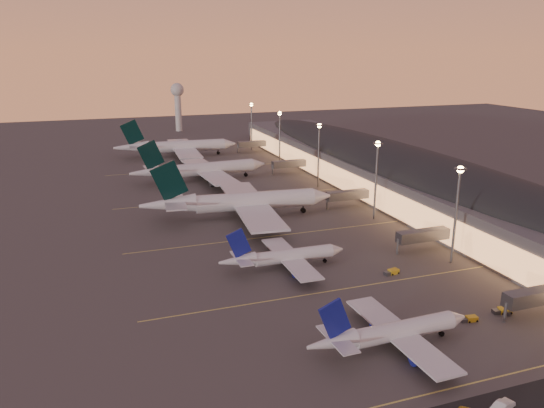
{
  "coord_description": "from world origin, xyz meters",
  "views": [
    {
      "loc": [
        -51.51,
        -106.13,
        53.55
      ],
      "look_at": [
        2.0,
        45.0,
        7.0
      ],
      "focal_mm": 35.0,
      "sensor_mm": 36.0,
      "label": 1
    }
  ],
  "objects_px": {
    "baggage_tug_c": "(392,272)",
    "service_van_e": "(503,406)",
    "airliner_wide_near": "(239,202)",
    "baggage_tug_a": "(503,311)",
    "airliner_wide_mid": "(201,170)",
    "baggage_tug_d": "(507,310)",
    "airliner_narrow_south": "(391,333)",
    "airliner_wide_far": "(177,147)",
    "radar_tower": "(178,99)",
    "baggage_tug_b": "(470,319)",
    "airliner_narrow_north": "(283,257)"
  },
  "relations": [
    {
      "from": "airliner_wide_far",
      "to": "airliner_wide_near",
      "type": "bearing_deg",
      "value": -86.33
    },
    {
      "from": "airliner_narrow_south",
      "to": "baggage_tug_b",
      "type": "relative_size",
      "value": 9.2
    },
    {
      "from": "airliner_narrow_north",
      "to": "airliner_wide_near",
      "type": "bearing_deg",
      "value": 89.06
    },
    {
      "from": "baggage_tug_c",
      "to": "service_van_e",
      "type": "distance_m",
      "value": 52.4
    },
    {
      "from": "baggage_tug_a",
      "to": "baggage_tug_c",
      "type": "distance_m",
      "value": 27.92
    },
    {
      "from": "radar_tower",
      "to": "service_van_e",
      "type": "xyz_separation_m",
      "value": [
        -4.62,
        -312.27,
        -21.06
      ]
    },
    {
      "from": "airliner_narrow_north",
      "to": "baggage_tug_a",
      "type": "relative_size",
      "value": 7.84
    },
    {
      "from": "airliner_wide_far",
      "to": "baggage_tug_d",
      "type": "relative_size",
      "value": 18.27
    },
    {
      "from": "baggage_tug_a",
      "to": "baggage_tug_c",
      "type": "bearing_deg",
      "value": 123.43
    },
    {
      "from": "airliner_wide_mid",
      "to": "baggage_tug_c",
      "type": "relative_size",
      "value": 14.11
    },
    {
      "from": "airliner_wide_near",
      "to": "baggage_tug_b",
      "type": "relative_size",
      "value": 17.44
    },
    {
      "from": "airliner_narrow_south",
      "to": "airliner_wide_mid",
      "type": "height_order",
      "value": "airliner_wide_mid"
    },
    {
      "from": "airliner_narrow_north",
      "to": "airliner_wide_far",
      "type": "bearing_deg",
      "value": 90.84
    },
    {
      "from": "airliner_narrow_south",
      "to": "radar_tower",
      "type": "relative_size",
      "value": 1.04
    },
    {
      "from": "airliner_wide_near",
      "to": "baggage_tug_b",
      "type": "height_order",
      "value": "airliner_wide_near"
    },
    {
      "from": "baggage_tug_c",
      "to": "baggage_tug_d",
      "type": "xyz_separation_m",
      "value": [
        12.29,
        -25.57,
        -0.08
      ]
    },
    {
      "from": "baggage_tug_d",
      "to": "service_van_e",
      "type": "bearing_deg",
      "value": 175.22
    },
    {
      "from": "service_van_e",
      "to": "baggage_tug_b",
      "type": "bearing_deg",
      "value": -48.93
    },
    {
      "from": "radar_tower",
      "to": "baggage_tug_b",
      "type": "bearing_deg",
      "value": -88.11
    },
    {
      "from": "airliner_wide_mid",
      "to": "baggage_tug_c",
      "type": "height_order",
      "value": "airliner_wide_mid"
    },
    {
      "from": "baggage_tug_a",
      "to": "baggage_tug_c",
      "type": "xyz_separation_m",
      "value": [
        -11.16,
        25.59,
        -0.01
      ]
    },
    {
      "from": "airliner_wide_far",
      "to": "radar_tower",
      "type": "height_order",
      "value": "radar_tower"
    },
    {
      "from": "airliner_narrow_south",
      "to": "baggage_tug_c",
      "type": "bearing_deg",
      "value": 56.19
    },
    {
      "from": "airliner_narrow_north",
      "to": "baggage_tug_c",
      "type": "distance_m",
      "value": 27.37
    },
    {
      "from": "airliner_wide_mid",
      "to": "baggage_tug_c",
      "type": "xyz_separation_m",
      "value": [
        23.98,
        -112.75,
        -4.33
      ]
    },
    {
      "from": "service_van_e",
      "to": "radar_tower",
      "type": "bearing_deg",
      "value": -20.24
    },
    {
      "from": "airliner_wide_mid",
      "to": "baggage_tug_c",
      "type": "bearing_deg",
      "value": -82.15
    },
    {
      "from": "baggage_tug_d",
      "to": "service_van_e",
      "type": "relative_size",
      "value": 0.7
    },
    {
      "from": "airliner_wide_mid",
      "to": "baggage_tug_d",
      "type": "distance_m",
      "value": 143.07
    },
    {
      "from": "airliner_wide_near",
      "to": "baggage_tug_d",
      "type": "xyz_separation_m",
      "value": [
        35.14,
        -83.1,
        -4.83
      ]
    },
    {
      "from": "airliner_narrow_north",
      "to": "baggage_tug_c",
      "type": "relative_size",
      "value": 7.97
    },
    {
      "from": "radar_tower",
      "to": "service_van_e",
      "type": "relative_size",
      "value": 6.59
    },
    {
      "from": "airliner_wide_far",
      "to": "baggage_tug_a",
      "type": "xyz_separation_m",
      "value": [
        35.54,
        -195.54,
        -4.67
      ]
    },
    {
      "from": "airliner_narrow_south",
      "to": "airliner_wide_near",
      "type": "relative_size",
      "value": 0.53
    },
    {
      "from": "baggage_tug_a",
      "to": "airliner_wide_near",
      "type": "bearing_deg",
      "value": 122.11
    },
    {
      "from": "radar_tower",
      "to": "baggage_tug_b",
      "type": "xyz_separation_m",
      "value": [
        9.48,
        -287.39,
        -21.39
      ]
    },
    {
      "from": "airliner_narrow_south",
      "to": "airliner_wide_mid",
      "type": "bearing_deg",
      "value": 90.73
    },
    {
      "from": "baggage_tug_b",
      "to": "airliner_wide_mid",
      "type": "bearing_deg",
      "value": 107.74
    },
    {
      "from": "airliner_wide_mid",
      "to": "baggage_tug_b",
      "type": "xyz_separation_m",
      "value": [
        26.16,
        -138.9,
        -4.39
      ]
    },
    {
      "from": "airliner_wide_near",
      "to": "baggage_tug_a",
      "type": "distance_m",
      "value": 89.93
    },
    {
      "from": "airliner_narrow_north",
      "to": "airliner_narrow_south",
      "type": "bearing_deg",
      "value": -81.76
    },
    {
      "from": "airliner_wide_mid",
      "to": "radar_tower",
      "type": "distance_m",
      "value": 150.39
    },
    {
      "from": "airliner_wide_near",
      "to": "baggage_tug_d",
      "type": "height_order",
      "value": "airliner_wide_near"
    },
    {
      "from": "airliner_wide_far",
      "to": "radar_tower",
      "type": "relative_size",
      "value": 1.95
    },
    {
      "from": "airliner_narrow_south",
      "to": "airliner_wide_near",
      "type": "bearing_deg",
      "value": 91.33
    },
    {
      "from": "airliner_narrow_south",
      "to": "airliner_wide_far",
      "type": "distance_m",
      "value": 199.49
    },
    {
      "from": "baggage_tug_d",
      "to": "service_van_e",
      "type": "xyz_separation_m",
      "value": [
        -24.22,
        -25.45,
        0.35
      ]
    },
    {
      "from": "baggage_tug_c",
      "to": "airliner_narrow_north",
      "type": "bearing_deg",
      "value": 142.2
    },
    {
      "from": "airliner_wide_mid",
      "to": "baggage_tug_a",
      "type": "xyz_separation_m",
      "value": [
        35.14,
        -138.34,
        -4.32
      ]
    },
    {
      "from": "airliner_wide_near",
      "to": "baggage_tug_d",
      "type": "relative_size",
      "value": 18.56
    }
  ]
}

